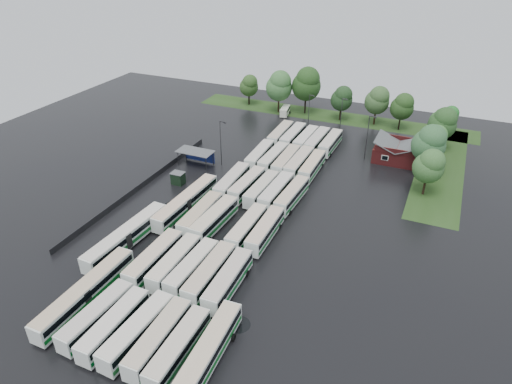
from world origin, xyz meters
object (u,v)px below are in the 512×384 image
at_px(minibus, 285,111).
at_px(artic_bus_east, 203,361).
at_px(brick_building, 397,153).
at_px(artic_bus_west_a, 86,292).

bearing_deg(minibus, artic_bus_east, -84.56).
distance_m(brick_building, artic_bus_east, 70.50).
bearing_deg(artic_bus_east, brick_building, 77.41).
relative_size(artic_bus_west_a, minibus, 3.25).
height_order(brick_building, minibus, brick_building).
bearing_deg(brick_building, minibus, 152.82).
bearing_deg(minibus, brick_building, -36.16).
relative_size(artic_bus_east, minibus, 3.25).
xyz_separation_m(brick_building, minibus, (-34.22, 17.57, -0.55)).
bearing_deg(minibus, artic_bus_west_a, -98.11).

